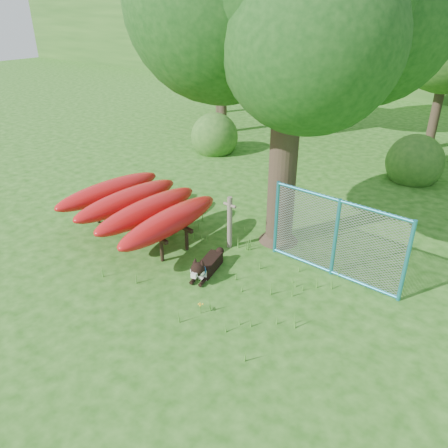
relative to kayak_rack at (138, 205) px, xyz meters
The scene contains 10 objects.
ground 2.63m from the kayak_rack, 24.18° to the right, with size 80.00×80.00×0.00m, color #1E5511.
wooden_post 2.30m from the kayak_rack, 22.59° to the left, with size 0.35×0.13×1.28m.
kayak_rack is the anchor object (origin of this frame).
husky_dog 2.53m from the kayak_rack, ahead, with size 0.53×1.28×0.57m.
fence_section 4.71m from the kayak_rack, 15.39° to the left, with size 2.98×0.24×2.91m.
wildflower_clump 3.55m from the kayak_rack, 24.78° to the right, with size 0.11×0.10×0.24m.
bg_tree_a 10.57m from the kayak_rack, 115.17° to the left, with size 4.40×4.40×6.70m.
bg_tree_f 14.03m from the kayak_rack, 119.29° to the left, with size 3.60×3.60×5.55m.
shrub_left 7.07m from the kayak_rack, 112.77° to the left, with size 1.80×1.80×1.80m, color #2D5E1E.
shrub_mid 9.09m from the kayak_rack, 61.77° to the left, with size 1.80×1.80×1.80m, color #2D5E1E.
Camera 1 is at (5.15, -5.38, 5.20)m, focal length 35.00 mm.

